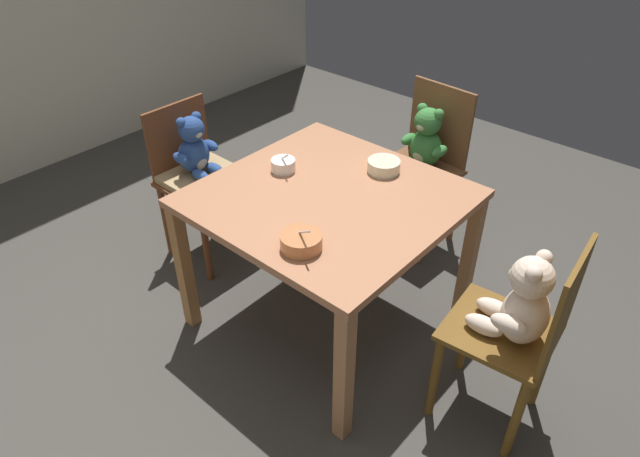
{
  "coord_description": "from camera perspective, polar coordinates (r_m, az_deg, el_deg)",
  "views": [
    {
      "loc": [
        -1.56,
        -1.32,
        2.02
      ],
      "look_at": [
        0.0,
        0.05,
        0.52
      ],
      "focal_mm": 31.76,
      "sensor_mm": 36.0,
      "label": 1
    }
  ],
  "objects": [
    {
      "name": "teddy_chair_near_front",
      "position": [
        2.19,
        19.47,
        -8.3
      ],
      "size": [
        0.4,
        0.43,
        0.9
      ],
      "rotation": [
        0.0,
        0.0,
        1.67
      ],
      "color": "brown",
      "rests_on": "ground_plane"
    },
    {
      "name": "teddy_chair_far_center",
      "position": [
        3.07,
        -12.13,
        6.12
      ],
      "size": [
        0.41,
        0.42,
        0.85
      ],
      "rotation": [
        0.0,
        0.0,
        -1.58
      ],
      "color": "brown",
      "rests_on": "ground_plane"
    },
    {
      "name": "porridge_bowl_white_far_center",
      "position": [
        2.59,
        -3.73,
        6.42
      ],
      "size": [
        0.11,
        0.12,
        0.11
      ],
      "color": "silver",
      "rests_on": "dining_table"
    },
    {
      "name": "dining_table",
      "position": [
        2.47,
        0.87,
        1.65
      ],
      "size": [
        1.01,
        1.03,
        0.72
      ],
      "color": "#A36847",
      "rests_on": "ground_plane"
    },
    {
      "name": "porridge_bowl_terracotta_near_left",
      "position": [
        2.1,
        -1.9,
        -1.28
      ],
      "size": [
        0.16,
        0.16,
        0.14
      ],
      "color": "#BD7445",
      "rests_on": "dining_table"
    },
    {
      "name": "teddy_chair_near_right",
      "position": [
        3.17,
        10.47,
        7.67
      ],
      "size": [
        0.4,
        0.44,
        0.9
      ],
      "rotation": [
        0.0,
        0.0,
        3.07
      ],
      "color": "brown",
      "rests_on": "ground_plane"
    },
    {
      "name": "ground_plane",
      "position": [
        2.89,
        0.75,
        -9.1
      ],
      "size": [
        5.2,
        5.2,
        0.04
      ],
      "color": "#403D38"
    },
    {
      "name": "porridge_bowl_cream_near_right",
      "position": [
        2.6,
        6.44,
        6.31
      ],
      "size": [
        0.15,
        0.15,
        0.05
      ],
      "color": "beige",
      "rests_on": "dining_table"
    }
  ]
}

